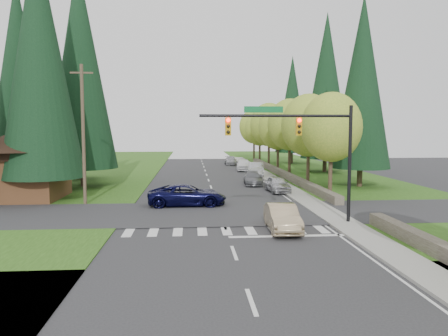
{
  "coord_description": "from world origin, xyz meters",
  "views": [
    {
      "loc": [
        -1.89,
        -19.78,
        5.47
      ],
      "look_at": [
        0.38,
        9.83,
        2.8
      ],
      "focal_mm": 35.0,
      "sensor_mm": 36.0,
      "label": 1
    }
  ],
  "objects": [
    {
      "name": "suv_navy",
      "position": [
        -2.16,
        11.0,
        0.77
      ],
      "size": [
        5.59,
        2.66,
        1.54
      ],
      "primitive_type": "imported",
      "rotation": [
        0.0,
        0.0,
        1.59
      ],
      "color": "black",
      "rests_on": "ground"
    },
    {
      "name": "decid_tree_6",
      "position": [
        9.2,
        56.0,
        5.86
      ],
      "size": [
        5.2,
        5.2,
        8.86
      ],
      "color": "#38281C",
      "rests_on": "ground"
    },
    {
      "name": "traffic_signal",
      "position": [
        4.37,
        4.5,
        4.98
      ],
      "size": [
        8.7,
        0.37,
        6.8
      ],
      "color": "black",
      "rests_on": "ground"
    },
    {
      "name": "utility_pole",
      "position": [
        -9.5,
        12.0,
        5.14
      ],
      "size": [
        1.6,
        0.24,
        10.0
      ],
      "color": "#473828",
      "rests_on": "ground"
    },
    {
      "name": "parked_car_e",
      "position": [
        4.2,
        46.06,
        0.62
      ],
      "size": [
        1.81,
        4.31,
        1.24
      ],
      "primitive_type": "imported",
      "rotation": [
        0.0,
        0.0,
        0.02
      ],
      "color": "#9D9DA1",
      "rests_on": "ground"
    },
    {
      "name": "conifer_w_b",
      "position": [
        -16.0,
        18.0,
        9.79
      ],
      "size": [
        5.44,
        5.44,
        17.8
      ],
      "color": "#38281C",
      "rests_on": "ground"
    },
    {
      "name": "decid_tree_1",
      "position": [
        9.3,
        21.0,
        5.8
      ],
      "size": [
        5.2,
        5.2,
        8.8
      ],
      "color": "#38281C",
      "rests_on": "ground"
    },
    {
      "name": "conifer_w_e",
      "position": [
        -14.0,
        28.0,
        10.29
      ],
      "size": [
        5.78,
        5.78,
        18.8
      ],
      "color": "#38281C",
      "rests_on": "ground"
    },
    {
      "name": "conifer_w_a",
      "position": [
        -13.0,
        14.0,
        10.79
      ],
      "size": [
        6.12,
        6.12,
        19.8
      ],
      "color": "#38281C",
      "rests_on": "ground"
    },
    {
      "name": "conifer_e_c",
      "position": [
        14.0,
        48.0,
        9.29
      ],
      "size": [
        5.1,
        5.1,
        16.8
      ],
      "color": "#38281C",
      "rests_on": "ground"
    },
    {
      "name": "conifer_e_a",
      "position": [
        14.0,
        20.0,
        9.79
      ],
      "size": [
        5.44,
        5.44,
        17.8
      ],
      "color": "#38281C",
      "rests_on": "ground"
    },
    {
      "name": "grass_east",
      "position": [
        13.0,
        20.0,
        0.03
      ],
      "size": [
        14.0,
        110.0,
        0.06
      ],
      "primitive_type": "cube",
      "color": "#284C14",
      "rests_on": "ground"
    },
    {
      "name": "decid_tree_4",
      "position": [
        9.3,
        42.0,
        6.06
      ],
      "size": [
        5.4,
        5.4,
        9.18
      ],
      "color": "#38281C",
      "rests_on": "ground"
    },
    {
      "name": "conifer_w_c",
      "position": [
        -12.0,
        22.0,
        11.29
      ],
      "size": [
        6.46,
        6.46,
        20.8
      ],
      "color": "#38281C",
      "rests_on": "ground"
    },
    {
      "name": "decid_tree_2",
      "position": [
        9.1,
        28.0,
        5.93
      ],
      "size": [
        5.0,
        5.0,
        8.82
      ],
      "color": "#38281C",
      "rests_on": "ground"
    },
    {
      "name": "curb_east",
      "position": [
        6.05,
        22.0,
        0.07
      ],
      "size": [
        0.2,
        80.0,
        0.13
      ],
      "primitive_type": "cube",
      "color": "gray",
      "rests_on": "ground"
    },
    {
      "name": "decid_tree_5",
      "position": [
        9.1,
        49.0,
        5.53
      ],
      "size": [
        4.8,
        4.8,
        8.3
      ],
      "color": "#38281C",
      "rests_on": "ground"
    },
    {
      "name": "grass_west",
      "position": [
        -13.0,
        20.0,
        0.03
      ],
      "size": [
        14.0,
        110.0,
        0.06
      ],
      "primitive_type": "cube",
      "color": "#284C14",
      "rests_on": "ground"
    },
    {
      "name": "parked_car_b",
      "position": [
        4.2,
        22.34,
        0.62
      ],
      "size": [
        2.02,
        4.37,
        1.24
      ],
      "primitive_type": "imported",
      "rotation": [
        0.0,
        0.0,
        -0.07
      ],
      "color": "slate",
      "rests_on": "ground"
    },
    {
      "name": "brown_building",
      "position": [
        -15.0,
        15.0,
        3.14
      ],
      "size": [
        8.4,
        8.4,
        5.4
      ],
      "color": "#4C2D19",
      "rests_on": "ground"
    },
    {
      "name": "sidewalk_east",
      "position": [
        6.9,
        22.0,
        0.07
      ],
      "size": [
        1.8,
        80.0,
        0.13
      ],
      "primitive_type": "cube",
      "color": "gray",
      "rests_on": "ground"
    },
    {
      "name": "parked_car_c",
      "position": [
        5.6,
        29.85,
        0.8
      ],
      "size": [
        2.26,
        5.04,
        1.61
      ],
      "primitive_type": "imported",
      "rotation": [
        0.0,
        0.0,
        -0.12
      ],
      "color": "silver",
      "rests_on": "ground"
    },
    {
      "name": "stone_wall_north",
      "position": [
        8.6,
        30.0,
        0.35
      ],
      "size": [
        0.7,
        40.0,
        0.7
      ],
      "primitive_type": "cube",
      "color": "#4C4438",
      "rests_on": "ground"
    },
    {
      "name": "cross_street",
      "position": [
        0.0,
        8.0,
        0.0
      ],
      "size": [
        120.0,
        8.0,
        0.1
      ],
      "primitive_type": "cube",
      "color": "#28282B",
      "rests_on": "ground"
    },
    {
      "name": "decid_tree_3",
      "position": [
        9.2,
        35.0,
        5.66
      ],
      "size": [
        5.0,
        5.0,
        8.55
      ],
      "color": "#38281C",
      "rests_on": "ground"
    },
    {
      "name": "parked_car_a",
      "position": [
        5.6,
        17.26,
        0.69
      ],
      "size": [
        1.87,
        4.16,
        1.39
      ],
      "primitive_type": "imported",
      "rotation": [
        0.0,
        0.0,
        0.06
      ],
      "color": "#B7B7BC",
      "rests_on": "ground"
    },
    {
      "name": "stone_wall_south",
      "position": [
        8.6,
        -3.0,
        0.35
      ],
      "size": [
        0.7,
        14.0,
        0.7
      ],
      "primitive_type": "cube",
      "color": "#4C4438",
      "rests_on": "ground"
    },
    {
      "name": "ground",
      "position": [
        0.0,
        0.0,
        0.0
      ],
      "size": [
        120.0,
        120.0,
        0.0
      ],
      "primitive_type": "plane",
      "color": "#28282B",
      "rests_on": "ground"
    },
    {
      "name": "parked_car_d",
      "position": [
        5.05,
        36.86,
        0.77
      ],
      "size": [
        2.26,
        4.7,
        1.55
      ],
      "primitive_type": "imported",
      "rotation": [
        0.0,
        0.0,
        -0.1
      ],
      "color": "white",
      "rests_on": "ground"
    },
    {
      "name": "conifer_e_b",
      "position": [
        15.0,
        34.0,
        10.79
      ],
      "size": [
        6.12,
        6.12,
        19.8
      ],
      "color": "#38281C",
      "rests_on": "ground"
    },
    {
      "name": "sedan_champagne",
      "position": [
        3.0,
        2.98,
        0.71
      ],
      "size": [
        1.66,
        4.36,
        1.42
      ],
      "primitive_type": "imported",
      "rotation": [
        0.0,
        0.0,
        -0.04
      ],
      "color": "#CAB287",
      "rests_on": "ground"
    },
    {
      "name": "decid_tree_0",
      "position": [
        9.2,
        14.0,
        5.6
      ],
      "size": [
        4.8,
        4.8,
        8.37
      ],
      "color": "#38281C",
      "rests_on": "ground"
    }
  ]
}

